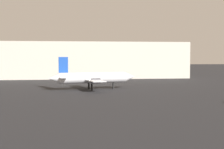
{
  "coord_description": "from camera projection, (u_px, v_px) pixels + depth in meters",
  "views": [
    {
      "loc": [
        -2.73,
        -12.81,
        8.28
      ],
      "look_at": [
        5.84,
        52.11,
        4.54
      ],
      "focal_mm": 52.02,
      "sensor_mm": 36.0,
      "label": 1
    }
  ],
  "objects": [
    {
      "name": "terminal_building",
      "position": [
        81.0,
        60.0,
        125.0
      ],
      "size": [
        79.35,
        21.23,
        13.43
      ],
      "primitive_type": "cube",
      "color": "beige",
      "rests_on": "ground_plane"
    },
    {
      "name": "airplane_far_left",
      "position": [
        93.0,
        78.0,
        79.34
      ],
      "size": [
        22.09,
        16.99,
        8.06
      ],
      "rotation": [
        0.0,
        0.0,
        0.2
      ],
      "color": "white",
      "rests_on": "ground_plane"
    }
  ]
}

